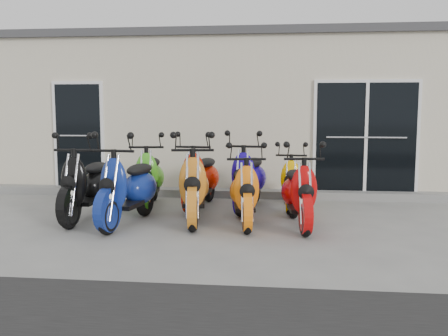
{
  "coord_description": "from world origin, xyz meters",
  "views": [
    {
      "loc": [
        0.93,
        -7.76,
        1.75
      ],
      "look_at": [
        0.0,
        0.6,
        0.75
      ],
      "focal_mm": 40.0,
      "sensor_mm": 36.0,
      "label": 1
    }
  ],
  "objects_px": {
    "scooter_front_blue": "(128,178)",
    "scooter_back_blue": "(249,169)",
    "scooter_front_red": "(299,183)",
    "scooter_front_orange_a": "(194,176)",
    "scooter_back_green": "(150,169)",
    "scooter_back_yellow": "(292,175)",
    "scooter_back_red": "(200,169)",
    "scooter_front_orange_b": "(244,183)",
    "scooter_front_black": "(87,175)"
  },
  "relations": [
    {
      "from": "scooter_front_black",
      "to": "scooter_front_red",
      "type": "distance_m",
      "value": 3.32
    },
    {
      "from": "scooter_front_orange_a",
      "to": "scooter_back_yellow",
      "type": "xyz_separation_m",
      "value": [
        1.54,
        1.21,
        -0.11
      ]
    },
    {
      "from": "scooter_front_red",
      "to": "scooter_back_red",
      "type": "distance_m",
      "value": 2.09
    },
    {
      "from": "scooter_front_black",
      "to": "scooter_back_green",
      "type": "height_order",
      "value": "scooter_front_black"
    },
    {
      "from": "scooter_front_black",
      "to": "scooter_front_red",
      "type": "relative_size",
      "value": 1.08
    },
    {
      "from": "scooter_front_red",
      "to": "scooter_back_green",
      "type": "relative_size",
      "value": 0.96
    },
    {
      "from": "scooter_front_blue",
      "to": "scooter_back_red",
      "type": "bearing_deg",
      "value": 65.74
    },
    {
      "from": "scooter_back_green",
      "to": "scooter_front_blue",
      "type": "bearing_deg",
      "value": -96.63
    },
    {
      "from": "scooter_front_orange_b",
      "to": "scooter_front_red",
      "type": "height_order",
      "value": "scooter_front_red"
    },
    {
      "from": "scooter_back_red",
      "to": "scooter_back_yellow",
      "type": "relative_size",
      "value": 1.14
    },
    {
      "from": "scooter_back_red",
      "to": "scooter_front_orange_a",
      "type": "bearing_deg",
      "value": -79.7
    },
    {
      "from": "scooter_front_orange_b",
      "to": "scooter_back_yellow",
      "type": "relative_size",
      "value": 1.07
    },
    {
      "from": "scooter_front_blue",
      "to": "scooter_back_yellow",
      "type": "distance_m",
      "value": 2.92
    },
    {
      "from": "scooter_front_orange_b",
      "to": "scooter_back_red",
      "type": "xyz_separation_m",
      "value": [
        -0.86,
        1.21,
        0.05
      ]
    },
    {
      "from": "scooter_front_orange_a",
      "to": "scooter_back_red",
      "type": "bearing_deg",
      "value": 85.94
    },
    {
      "from": "scooter_front_red",
      "to": "scooter_front_orange_a",
      "type": "bearing_deg",
      "value": 167.85
    },
    {
      "from": "scooter_back_yellow",
      "to": "scooter_front_red",
      "type": "bearing_deg",
      "value": -82.64
    },
    {
      "from": "scooter_back_blue",
      "to": "scooter_front_orange_b",
      "type": "bearing_deg",
      "value": -81.42
    },
    {
      "from": "scooter_back_blue",
      "to": "scooter_back_green",
      "type": "bearing_deg",
      "value": -172.55
    },
    {
      "from": "scooter_front_blue",
      "to": "scooter_back_blue",
      "type": "xyz_separation_m",
      "value": [
        1.74,
        1.37,
        -0.02
      ]
    },
    {
      "from": "scooter_back_yellow",
      "to": "scooter_front_orange_a",
      "type": "bearing_deg",
      "value": -137.21
    },
    {
      "from": "scooter_front_black",
      "to": "scooter_front_orange_b",
      "type": "distance_m",
      "value": 2.5
    },
    {
      "from": "scooter_back_blue",
      "to": "scooter_front_orange_a",
      "type": "bearing_deg",
      "value": -117.7
    },
    {
      "from": "scooter_back_green",
      "to": "scooter_back_yellow",
      "type": "distance_m",
      "value": 2.54
    },
    {
      "from": "scooter_front_blue",
      "to": "scooter_front_orange_a",
      "type": "relative_size",
      "value": 1.0
    },
    {
      "from": "scooter_front_orange_b",
      "to": "scooter_back_green",
      "type": "distance_m",
      "value": 2.16
    },
    {
      "from": "scooter_front_blue",
      "to": "scooter_front_red",
      "type": "bearing_deg",
      "value": 11.36
    },
    {
      "from": "scooter_front_black",
      "to": "scooter_back_blue",
      "type": "relative_size",
      "value": 1.01
    },
    {
      "from": "scooter_front_blue",
      "to": "scooter_front_black",
      "type": "bearing_deg",
      "value": 169.88
    },
    {
      "from": "scooter_back_green",
      "to": "scooter_back_yellow",
      "type": "height_order",
      "value": "scooter_back_green"
    },
    {
      "from": "scooter_front_black",
      "to": "scooter_back_blue",
      "type": "xyz_separation_m",
      "value": [
        2.49,
        1.12,
        -0.0
      ]
    },
    {
      "from": "scooter_front_orange_a",
      "to": "scooter_back_green",
      "type": "relative_size",
      "value": 1.05
    },
    {
      "from": "scooter_front_black",
      "to": "scooter_front_orange_b",
      "type": "relative_size",
      "value": 1.1
    },
    {
      "from": "scooter_front_blue",
      "to": "scooter_front_orange_b",
      "type": "xyz_separation_m",
      "value": [
        1.75,
        0.18,
        -0.07
      ]
    },
    {
      "from": "scooter_front_blue",
      "to": "scooter_back_red",
      "type": "xyz_separation_m",
      "value": [
        0.89,
        1.38,
        -0.03
      ]
    },
    {
      "from": "scooter_front_black",
      "to": "scooter_back_red",
      "type": "xyz_separation_m",
      "value": [
        1.64,
        1.13,
        -0.02
      ]
    },
    {
      "from": "scooter_front_black",
      "to": "scooter_front_blue",
      "type": "height_order",
      "value": "scooter_front_blue"
    },
    {
      "from": "scooter_front_orange_b",
      "to": "scooter_back_yellow",
      "type": "xyz_separation_m",
      "value": [
        0.75,
        1.32,
        -0.04
      ]
    },
    {
      "from": "scooter_back_green",
      "to": "scooter_back_red",
      "type": "height_order",
      "value": "scooter_back_red"
    },
    {
      "from": "scooter_front_orange_b",
      "to": "scooter_back_yellow",
      "type": "distance_m",
      "value": 1.52
    },
    {
      "from": "scooter_back_blue",
      "to": "scooter_back_yellow",
      "type": "height_order",
      "value": "scooter_back_blue"
    },
    {
      "from": "scooter_front_red",
      "to": "scooter_back_blue",
      "type": "bearing_deg",
      "value": 117.0
    },
    {
      "from": "scooter_back_green",
      "to": "scooter_front_orange_a",
      "type": "bearing_deg",
      "value": -56.15
    },
    {
      "from": "scooter_front_orange_a",
      "to": "scooter_back_green",
      "type": "height_order",
      "value": "scooter_front_orange_a"
    },
    {
      "from": "scooter_front_red",
      "to": "scooter_back_yellow",
      "type": "bearing_deg",
      "value": 86.15
    },
    {
      "from": "scooter_front_orange_b",
      "to": "scooter_front_red",
      "type": "bearing_deg",
      "value": -10.96
    },
    {
      "from": "scooter_front_red",
      "to": "scooter_back_blue",
      "type": "height_order",
      "value": "scooter_back_blue"
    },
    {
      "from": "scooter_front_orange_a",
      "to": "scooter_back_yellow",
      "type": "relative_size",
      "value": 1.18
    },
    {
      "from": "scooter_front_red",
      "to": "scooter_back_green",
      "type": "bearing_deg",
      "value": 147.48
    },
    {
      "from": "scooter_front_red",
      "to": "scooter_back_blue",
      "type": "distance_m",
      "value": 1.48
    }
  ]
}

